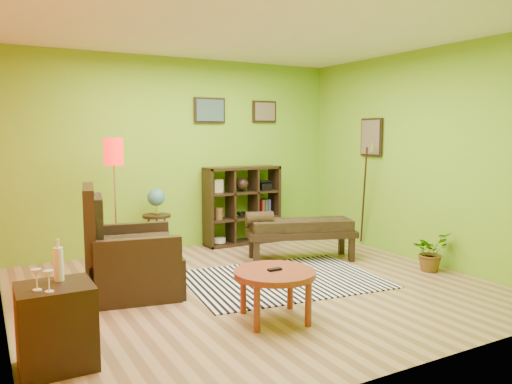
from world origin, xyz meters
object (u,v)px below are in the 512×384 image
armchair (127,261)px  side_cabinet (56,326)px  globe_table (156,205)px  coffee_table (275,277)px  floor_lamp (114,163)px  bench (298,228)px  potted_plant (430,256)px  cube_shelf (243,205)px

armchair → side_cabinet: (-0.89, -1.45, -0.04)m
side_cabinet → globe_table: (1.69, 2.89, 0.41)m
coffee_table → floor_lamp: floor_lamp is taller
bench → potted_plant: (1.14, -1.25, -0.24)m
globe_table → cube_shelf: cube_shelf is taller
globe_table → bench: globe_table is taller
cube_shelf → potted_plant: size_ratio=2.46×
globe_table → bench: (1.60, -1.15, -0.29)m
coffee_table → side_cabinet: (-1.88, -0.03, -0.08)m
coffee_table → bench: size_ratio=0.49×
coffee_table → bench: 2.22m
floor_lamp → armchair: bearing=-97.8°
armchair → bench: (2.40, 0.30, 0.08)m
armchair → cube_shelf: (2.22, 1.56, 0.25)m
coffee_table → globe_table: (-0.19, 2.86, 0.32)m
coffee_table → globe_table: bearing=93.8°
armchair → bench: 2.42m
side_cabinet → cube_shelf: size_ratio=0.78×
floor_lamp → potted_plant: size_ratio=3.38×
side_cabinet → floor_lamp: bearing=67.3°
coffee_table → side_cabinet: 1.89m
coffee_table → cube_shelf: 3.23m
coffee_table → floor_lamp: (-0.85, 2.45, 0.94)m
cube_shelf → bench: size_ratio=0.78×
floor_lamp → potted_plant: 4.10m
floor_lamp → cube_shelf: (2.08, 0.52, -0.74)m
potted_plant → coffee_table: bearing=-169.7°
cube_shelf → potted_plant: bearing=-62.2°
globe_table → potted_plant: bearing=-41.2°
side_cabinet → floor_lamp: (1.04, 2.48, 1.02)m
cube_shelf → side_cabinet: bearing=-136.0°
globe_table → armchair: bearing=-119.0°
armchair → side_cabinet: bearing=-121.8°
side_cabinet → globe_table: size_ratio=0.98×
coffee_table → side_cabinet: side_cabinet is taller
floor_lamp → globe_table: (0.66, 0.41, -0.62)m
side_cabinet → bench: side_cabinet is taller
floor_lamp → globe_table: size_ratio=1.74×
bench → potted_plant: size_ratio=3.16×
armchair → globe_table: 1.69m
armchair → coffee_table: bearing=-55.1°
coffee_table → potted_plant: size_ratio=1.55×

